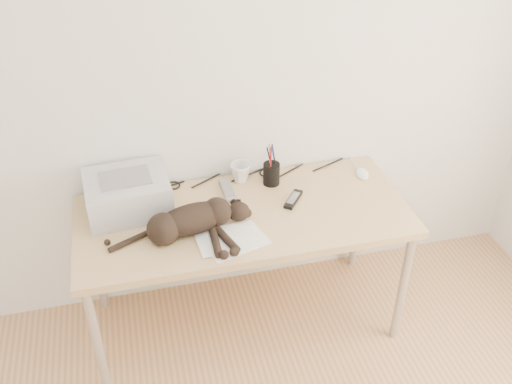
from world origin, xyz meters
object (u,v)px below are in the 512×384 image
object	(u,v)px
cat	(189,222)
mug	(241,172)
mouse	(362,172)
desk	(240,224)
printer	(128,194)
pen_cup	(271,173)

from	to	relation	value
cat	mug	size ratio (longest dim) A/B	6.28
cat	mouse	size ratio (longest dim) A/B	5.89
desk	printer	bearing A→B (deg)	171.01
desk	mouse	xyz separation A→B (m)	(0.69, 0.09, 0.15)
printer	cat	distance (m)	0.37
pen_cup	cat	bearing A→B (deg)	-146.60
cat	printer	bearing A→B (deg)	123.22
desk	pen_cup	distance (m)	0.31
cat	mouse	world-z (taller)	cat
mug	mouse	world-z (taller)	mug
pen_cup	mouse	distance (m)	0.49
desk	mug	xyz separation A→B (m)	(0.05, 0.19, 0.18)
mouse	desk	bearing A→B (deg)	-161.37
printer	cat	bearing A→B (deg)	-46.15
printer	pen_cup	distance (m)	0.73
mug	cat	bearing A→B (deg)	-130.87
desk	printer	distance (m)	0.58
cat	mug	distance (m)	0.50
mug	pen_cup	bearing A→B (deg)	-23.11
cat	mug	world-z (taller)	cat
desk	mug	distance (m)	0.27
desk	pen_cup	size ratio (longest dim) A/B	7.31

